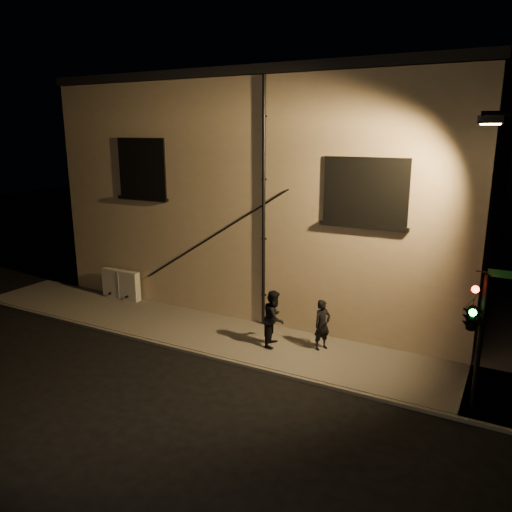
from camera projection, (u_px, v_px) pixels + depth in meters
The scene contains 7 objects.
ground at pixel (272, 373), 14.32m from camera, with size 90.00×90.00×0.00m, color black.
sidewalk at pixel (359, 327), 17.49m from camera, with size 21.00×16.00×0.12m.
building at pixel (302, 185), 22.31m from camera, with size 16.20×12.23×8.80m.
utility_cabinet at pixel (121, 284), 20.23m from camera, with size 1.78×0.30×1.17m, color beige.
pedestrian_a at pixel (322, 325), 15.43m from camera, with size 0.58×0.38×1.59m, color black.
pedestrian_b at pixel (274, 318), 15.70m from camera, with size 0.88×0.68×1.80m, color black.
traffic_signal at pixel (473, 316), 11.77m from camera, with size 1.27×2.08×3.54m.
Camera 1 is at (5.81, -11.72, 6.73)m, focal length 35.00 mm.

